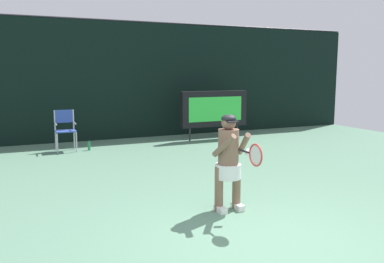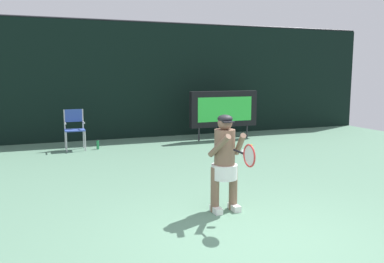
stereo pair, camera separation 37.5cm
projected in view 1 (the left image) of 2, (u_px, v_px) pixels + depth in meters
The scene contains 8 objects.
ground at pixel (272, 248), 4.89m from camera, with size 18.00×22.00×0.03m.
backdrop_screen at pixel (109, 81), 12.48m from camera, with size 18.00×0.12×3.66m.
scoreboard at pixel (214, 109), 12.61m from camera, with size 2.20×0.21×1.50m.
umpire_chair at pixel (65, 128), 10.78m from camera, with size 0.52×0.44×1.08m.
water_bottle at pixel (89, 146), 10.92m from camera, with size 0.07×0.07×0.27m.
tennis_player at pixel (229, 159), 6.09m from camera, with size 0.52×0.59×1.46m.
tennis_racket at pixel (255, 155), 5.46m from camera, with size 0.03×0.60×0.31m.
tennis_ball_loose at pixel (243, 145), 11.55m from camera, with size 0.07×0.07×0.07m.
Camera 1 is at (-2.77, -4.03, 2.08)m, focal length 38.13 mm.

